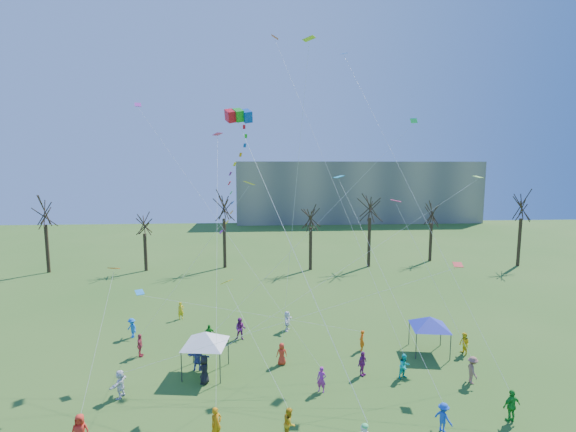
{
  "coord_description": "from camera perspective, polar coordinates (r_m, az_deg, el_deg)",
  "views": [
    {
      "loc": [
        -2.53,
        -18.6,
        13.96
      ],
      "look_at": [
        -0.87,
        5.0,
        11.0
      ],
      "focal_mm": 25.0,
      "sensor_mm": 36.0,
      "label": 1
    }
  ],
  "objects": [
    {
      "name": "big_box_kite",
      "position": [
        25.18,
        -7.09,
        4.94
      ],
      "size": [
        4.09,
        5.54,
        18.38
      ],
      "color": "red",
      "rests_on": "ground"
    },
    {
      "name": "festival_crowd",
      "position": [
        28.81,
        -1.68,
        -19.93
      ],
      "size": [
        26.55,
        17.81,
        1.83
      ],
      "color": "red",
      "rests_on": "ground"
    },
    {
      "name": "canopy_tent_blue",
      "position": [
        32.77,
        19.5,
        -14.03
      ],
      "size": [
        3.67,
        3.67,
        2.79
      ],
      "color": "#3F3F44",
      "rests_on": "ground"
    },
    {
      "name": "canopy_tent_white",
      "position": [
        28.68,
        -11.67,
        -16.63
      ],
      "size": [
        3.86,
        3.86,
        2.92
      ],
      "color": "#3F3F44",
      "rests_on": "ground"
    },
    {
      "name": "small_kites_aloft",
      "position": [
        29.38,
        1.78,
        4.99
      ],
      "size": [
        29.14,
        16.4,
        34.39
      ],
      "color": "#F6480C",
      "rests_on": "ground"
    },
    {
      "name": "distant_building",
      "position": [
        103.75,
        9.68,
        3.46
      ],
      "size": [
        60.0,
        14.0,
        15.0
      ],
      "primitive_type": "cube",
      "color": "gray",
      "rests_on": "ground"
    },
    {
      "name": "bare_tree_row",
      "position": [
        54.67,
        2.72,
        -0.04
      ],
      "size": [
        69.79,
        9.19,
        10.75
      ],
      "color": "black",
      "rests_on": "ground"
    }
  ]
}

